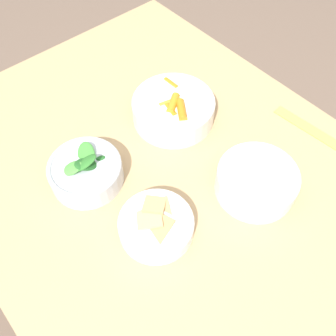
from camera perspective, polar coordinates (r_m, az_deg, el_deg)
name	(u,v)px	position (r m, az deg, el deg)	size (l,w,h in m)	color
ground_plane	(185,305)	(1.50, 2.62, -20.17)	(10.00, 10.00, 0.00)	brown
dining_table	(196,227)	(0.88, 4.24, -8.99)	(1.29, 0.82, 0.78)	tan
bowl_carrots	(173,108)	(0.90, 0.83, 9.06)	(0.20, 0.20, 0.07)	silver
bowl_greens	(86,171)	(0.80, -12.37, -0.39)	(0.15, 0.15, 0.09)	silver
bowl_beans_hotdog	(256,182)	(0.79, 13.28, -2.02)	(0.17, 0.17, 0.06)	silver
bowl_cookies	(156,225)	(0.73, -1.82, -8.64)	(0.15, 0.15, 0.05)	white
ruler	(327,139)	(0.95, 23.05, 4.03)	(0.28, 0.05, 0.00)	#EADB4C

